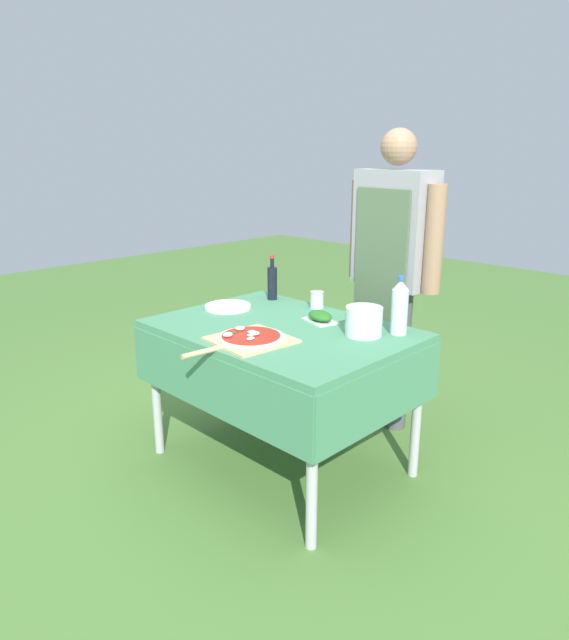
{
  "coord_description": "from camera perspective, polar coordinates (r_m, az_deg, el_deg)",
  "views": [
    {
      "loc": [
        1.89,
        -1.89,
        1.59
      ],
      "look_at": [
        0.02,
        0.0,
        0.79
      ],
      "focal_mm": 32.0,
      "sensor_mm": 36.0,
      "label": 1
    }
  ],
  "objects": [
    {
      "name": "water_bottle",
      "position": [
        2.72,
        11.44,
        1.3
      ],
      "size": [
        0.08,
        0.08,
        0.28
      ],
      "color": "silver",
      "rests_on": "prep_table"
    },
    {
      "name": "mixing_tub",
      "position": [
        2.69,
        7.93,
        -0.12
      ],
      "size": [
        0.17,
        0.17,
        0.14
      ],
      "primitive_type": "cylinder",
      "color": "silver",
      "rests_on": "prep_table"
    },
    {
      "name": "pizza_on_peel",
      "position": [
        2.59,
        -3.58,
        -1.85
      ],
      "size": [
        0.36,
        0.54,
        0.06
      ],
      "rotation": [
        0.0,
        0.0,
        -0.1
      ],
      "color": "#D1B27F",
      "rests_on": "prep_table"
    },
    {
      "name": "person_cook",
      "position": [
        3.27,
        10.74,
        6.07
      ],
      "size": [
        0.64,
        0.25,
        1.7
      ],
      "rotation": [
        0.0,
        0.0,
        3.03
      ],
      "color": "#4C4C51",
      "rests_on": "ground"
    },
    {
      "name": "herb_container",
      "position": [
        2.89,
        3.58,
        0.35
      ],
      "size": [
        0.21,
        0.17,
        0.05
      ],
      "rotation": [
        0.0,
        0.0,
        -0.29
      ],
      "color": "silver",
      "rests_on": "prep_table"
    },
    {
      "name": "oil_bottle",
      "position": [
        3.3,
        -1.23,
        3.81
      ],
      "size": [
        0.06,
        0.06,
        0.26
      ],
      "color": "black",
      "rests_on": "prep_table"
    },
    {
      "name": "prep_table",
      "position": [
        2.83,
        -0.32,
        -2.42
      ],
      "size": [
        1.25,
        0.91,
        0.75
      ],
      "color": "#478960",
      "rests_on": "ground"
    },
    {
      "name": "ground_plane",
      "position": [
        3.11,
        -0.3,
        -14.07
      ],
      "size": [
        12.0,
        12.0,
        0.0
      ],
      "primitive_type": "plane",
      "color": "#517F38"
    },
    {
      "name": "sauce_jar",
      "position": [
        3.14,
        3.26,
        1.94
      ],
      "size": [
        0.08,
        0.08,
        0.09
      ],
      "color": "silver",
      "rests_on": "prep_table"
    },
    {
      "name": "plate_stack",
      "position": [
        3.14,
        -5.69,
        1.33
      ],
      "size": [
        0.26,
        0.26,
        0.02
      ],
      "color": "white",
      "rests_on": "prep_table"
    }
  ]
}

